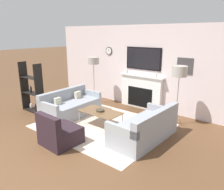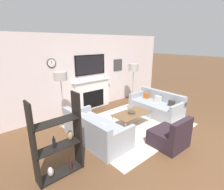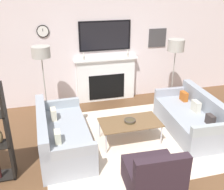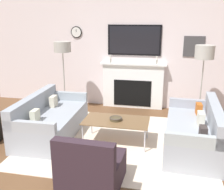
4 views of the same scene
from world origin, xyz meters
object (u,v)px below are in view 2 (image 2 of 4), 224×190
couch_left (95,131)px  couch_right (156,107)px  armchair (170,137)px  floor_lamp_right (134,68)px  shelf_unit (58,143)px  decorative_bowl (132,112)px  coffee_table (132,114)px  floor_lamp_left (60,77)px

couch_left → couch_right: couch_right is taller
couch_right → armchair: (-1.41, -1.39, -0.03)m
armchair → floor_lamp_right: 3.36m
couch_left → shelf_unit: shelf_unit is taller
shelf_unit → armchair: bearing=-20.0°
couch_left → floor_lamp_right: 3.33m
couch_left → decorative_bowl: (1.28, -0.07, 0.18)m
coffee_table → decorative_bowl: bearing=-138.8°
couch_right → couch_left: bearing=180.0°
floor_lamp_left → couch_left: bearing=-80.7°
shelf_unit → couch_right: bearing=7.6°
couch_left → armchair: armchair is taller
couch_right → floor_lamp_left: bearing=155.4°
floor_lamp_left → shelf_unit: floor_lamp_left is taller
decorative_bowl → couch_left: bearing=176.7°
coffee_table → armchair: bearing=-93.2°
armchair → coffee_table: armchair is taller
coffee_table → floor_lamp_left: 2.30m
armchair → couch_right: bearing=44.6°
couch_right → armchair: 1.98m
floor_lamp_right → shelf_unit: (-4.04, -1.80, -0.80)m
decorative_bowl → couch_right: bearing=3.1°
couch_right → floor_lamp_right: size_ratio=1.12×
decorative_bowl → floor_lamp_left: 2.27m
floor_lamp_right → shelf_unit: floor_lamp_right is taller
couch_left → floor_lamp_left: floor_lamp_left is taller
decorative_bowl → floor_lamp_left: bearing=137.5°
couch_right → armchair: size_ratio=2.28×
couch_left → couch_right: size_ratio=1.01×
couch_left → floor_lamp_right: bearing=24.6°
couch_left → shelf_unit: (-1.21, -0.51, 0.40)m
couch_left → armchair: (1.21, -1.39, -0.02)m
floor_lamp_left → floor_lamp_right: 3.04m
floor_lamp_right → decorative_bowl: bearing=-138.6°
armchair → decorative_bowl: bearing=87.0°
couch_left → shelf_unit: 1.37m
couch_right → floor_lamp_right: (0.21, 1.29, 1.18)m
armchair → coffee_table: size_ratio=0.70×
armchair → floor_lamp_right: (1.62, 2.68, 1.21)m
couch_left → decorative_bowl: couch_left is taller
couch_left → armchair: size_ratio=2.30×
coffee_table → shelf_unit: bearing=-169.9°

